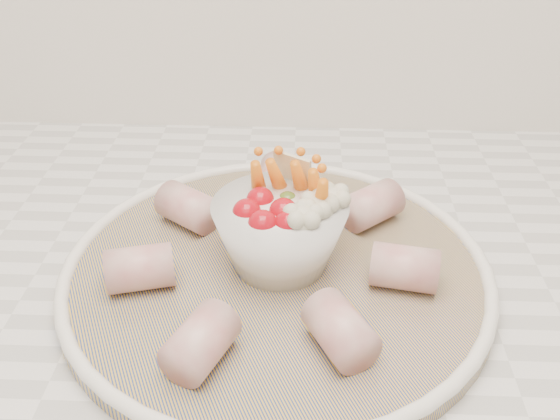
{
  "coord_description": "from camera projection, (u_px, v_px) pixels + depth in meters",
  "views": [
    {
      "loc": [
        0.18,
        1.01,
        1.27
      ],
      "look_at": [
        0.16,
        1.44,
        0.99
      ],
      "focal_mm": 40.0,
      "sensor_mm": 36.0,
      "label": 1
    }
  ],
  "objects": [
    {
      "name": "cured_meat_rolls",
      "position": [
        275.0,
        249.0,
        0.53
      ],
      "size": [
        0.28,
        0.29,
        0.04
      ],
      "color": "#B15052",
      "rests_on": "serving_platter"
    },
    {
      "name": "veggie_bowl",
      "position": [
        283.0,
        228.0,
        0.53
      ],
      "size": [
        0.12,
        0.12,
        0.09
      ],
      "color": "white",
      "rests_on": "serving_platter"
    },
    {
      "name": "serving_platter",
      "position": [
        277.0,
        271.0,
        0.55
      ],
      "size": [
        0.49,
        0.49,
        0.02
      ],
      "color": "navy",
      "rests_on": "kitchen_counter"
    }
  ]
}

